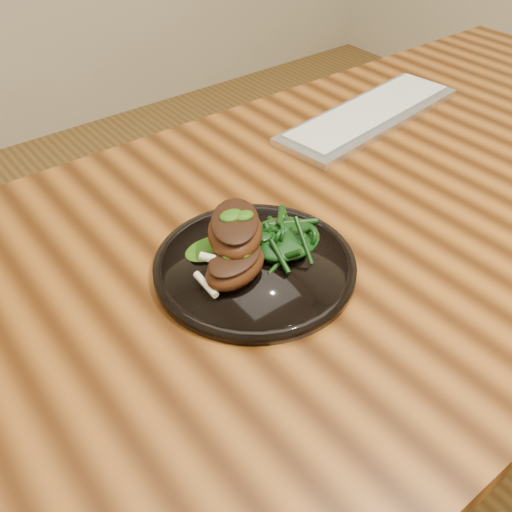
% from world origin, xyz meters
% --- Properties ---
extents(desk, '(1.60, 0.80, 0.75)m').
position_xyz_m(desk, '(0.00, 0.00, 0.67)').
color(desk, '#381A07').
rests_on(desk, ground).
extents(plate, '(0.27, 0.27, 0.02)m').
position_xyz_m(plate, '(-0.30, -0.02, 0.76)').
color(plate, black).
rests_on(plate, desk).
extents(lamb_chop_front, '(0.11, 0.09, 0.04)m').
position_xyz_m(lamb_chop_front, '(-0.34, -0.03, 0.79)').
color(lamb_chop_front, '#49220E').
rests_on(lamb_chop_front, plate).
extents(lamb_chop_back, '(0.13, 0.13, 0.05)m').
position_xyz_m(lamb_chop_back, '(-0.32, 0.00, 0.81)').
color(lamb_chop_back, '#49220E').
rests_on(lamb_chop_back, plate).
extents(herb_smear, '(0.07, 0.05, 0.00)m').
position_xyz_m(herb_smear, '(-0.34, 0.03, 0.77)').
color(herb_smear, '#164407').
rests_on(herb_smear, plate).
extents(greens_heap, '(0.11, 0.10, 0.04)m').
position_xyz_m(greens_heap, '(-0.25, -0.02, 0.78)').
color(greens_heap, black).
rests_on(greens_heap, plate).
extents(keyboard, '(0.44, 0.18, 0.02)m').
position_xyz_m(keyboard, '(0.15, 0.19, 0.76)').
color(keyboard, silver).
rests_on(keyboard, desk).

